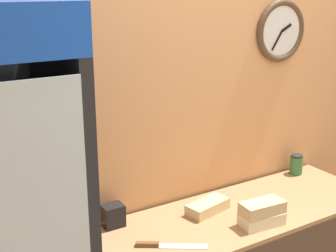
{
  "coord_description": "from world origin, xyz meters",
  "views": [
    {
      "loc": [
        -1.57,
        -0.95,
        2.1
      ],
      "look_at": [
        -0.44,
        0.88,
        1.44
      ],
      "focal_mm": 50.0,
      "sensor_mm": 36.0,
      "label": 1
    }
  ],
  "objects_px": {
    "sandwich_stack_middle": "(262,208)",
    "condiment_jar": "(296,164)",
    "chefs_knife": "(161,245)",
    "sandwich_stack_bottom": "(262,219)",
    "napkin_dispenser": "(113,216)",
    "sandwich_flat_left": "(208,207)"
  },
  "relations": [
    {
      "from": "sandwich_flat_left",
      "to": "chefs_knife",
      "type": "bearing_deg",
      "value": -156.78
    },
    {
      "from": "sandwich_stack_middle",
      "to": "napkin_dispenser",
      "type": "relative_size",
      "value": 2.03
    },
    {
      "from": "sandwich_stack_middle",
      "to": "napkin_dispenser",
      "type": "bearing_deg",
      "value": 149.28
    },
    {
      "from": "chefs_knife",
      "to": "napkin_dispenser",
      "type": "height_order",
      "value": "napkin_dispenser"
    },
    {
      "from": "sandwich_stack_bottom",
      "to": "condiment_jar",
      "type": "bearing_deg",
      "value": 30.9
    },
    {
      "from": "sandwich_stack_bottom",
      "to": "napkin_dispenser",
      "type": "height_order",
      "value": "napkin_dispenser"
    },
    {
      "from": "sandwich_stack_bottom",
      "to": "sandwich_flat_left",
      "type": "relative_size",
      "value": 0.91
    },
    {
      "from": "chefs_knife",
      "to": "napkin_dispenser",
      "type": "xyz_separation_m",
      "value": [
        -0.11,
        0.31,
        0.05
      ]
    },
    {
      "from": "sandwich_flat_left",
      "to": "napkin_dispenser",
      "type": "relative_size",
      "value": 2.27
    },
    {
      "from": "sandwich_stack_middle",
      "to": "condiment_jar",
      "type": "relative_size",
      "value": 1.83
    },
    {
      "from": "sandwich_stack_bottom",
      "to": "chefs_knife",
      "type": "relative_size",
      "value": 0.79
    },
    {
      "from": "chefs_knife",
      "to": "sandwich_stack_bottom",
      "type": "bearing_deg",
      "value": -9.45
    },
    {
      "from": "sandwich_stack_bottom",
      "to": "condiment_jar",
      "type": "xyz_separation_m",
      "value": [
        0.67,
        0.4,
        0.03
      ]
    },
    {
      "from": "sandwich_stack_middle",
      "to": "napkin_dispenser",
      "type": "distance_m",
      "value": 0.78
    },
    {
      "from": "sandwich_flat_left",
      "to": "napkin_dispenser",
      "type": "bearing_deg",
      "value": 165.45
    },
    {
      "from": "sandwich_stack_bottom",
      "to": "chefs_knife",
      "type": "distance_m",
      "value": 0.57
    },
    {
      "from": "chefs_knife",
      "to": "condiment_jar",
      "type": "relative_size",
      "value": 2.35
    },
    {
      "from": "sandwich_stack_middle",
      "to": "condiment_jar",
      "type": "height_order",
      "value": "same"
    },
    {
      "from": "sandwich_flat_left",
      "to": "sandwich_stack_middle",
      "type": "bearing_deg",
      "value": -59.42
    },
    {
      "from": "sandwich_flat_left",
      "to": "napkin_dispenser",
      "type": "distance_m",
      "value": 0.53
    },
    {
      "from": "napkin_dispenser",
      "to": "sandwich_flat_left",
      "type": "bearing_deg",
      "value": -14.55
    },
    {
      "from": "sandwich_stack_bottom",
      "to": "chefs_knife",
      "type": "xyz_separation_m",
      "value": [
        -0.56,
        0.09,
        -0.03
      ]
    }
  ]
}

